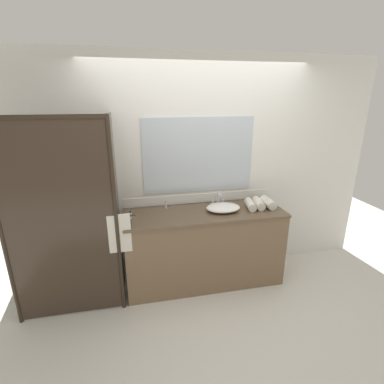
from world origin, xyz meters
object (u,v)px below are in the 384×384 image
(faucet, at_px, (218,200))
(rolled_towel_far_edge, at_px, (250,205))
(amenity_bottle_shampoo, at_px, (166,205))
(rolled_towel_middle, at_px, (259,203))
(amenity_bottle_body_wash, at_px, (131,215))
(sink_basin, at_px, (223,208))
(rolled_towel_near_edge, at_px, (268,203))

(faucet, distance_m, rolled_towel_far_edge, 0.38)
(amenity_bottle_shampoo, xyz_separation_m, rolled_towel_middle, (1.06, -0.20, 0.01))
(amenity_bottle_body_wash, height_order, rolled_towel_far_edge, rolled_towel_far_edge)
(sink_basin, relative_size, amenity_bottle_shampoo, 4.56)
(amenity_bottle_body_wash, distance_m, rolled_towel_far_edge, 1.36)
(sink_basin, distance_m, amenity_bottle_body_wash, 1.03)
(faucet, height_order, rolled_towel_far_edge, faucet)
(amenity_bottle_body_wash, bearing_deg, sink_basin, 0.23)
(faucet, bearing_deg, rolled_towel_far_edge, -29.95)
(faucet, bearing_deg, amenity_bottle_body_wash, -169.16)
(faucet, bearing_deg, sink_basin, -90.00)
(sink_basin, xyz_separation_m, faucet, (0.00, 0.19, 0.02))
(amenity_bottle_shampoo, bearing_deg, rolled_towel_near_edge, -10.52)
(sink_basin, relative_size, faucet, 2.29)
(sink_basin, bearing_deg, rolled_towel_far_edge, 0.50)
(faucet, relative_size, amenity_bottle_shampoo, 1.99)
(faucet, relative_size, rolled_towel_near_edge, 0.70)
(amenity_bottle_shampoo, xyz_separation_m, rolled_towel_far_edge, (0.95, -0.21, 0.01))
(amenity_bottle_shampoo, bearing_deg, sink_basin, -19.00)
(amenity_bottle_shampoo, xyz_separation_m, rolled_towel_near_edge, (1.17, -0.22, 0.01))
(faucet, bearing_deg, rolled_towel_near_edge, -19.63)
(sink_basin, bearing_deg, amenity_bottle_shampoo, 161.00)
(rolled_towel_near_edge, bearing_deg, amenity_bottle_shampoo, 169.48)
(amenity_bottle_body_wash, relative_size, rolled_towel_far_edge, 0.35)
(rolled_towel_middle, bearing_deg, rolled_towel_far_edge, -171.57)
(rolled_towel_near_edge, distance_m, rolled_towel_far_edge, 0.22)
(amenity_bottle_body_wash, height_order, rolled_towel_middle, rolled_towel_middle)
(rolled_towel_far_edge, bearing_deg, rolled_towel_middle, 8.43)
(amenity_bottle_shampoo, distance_m, amenity_bottle_body_wash, 0.46)
(rolled_towel_near_edge, bearing_deg, amenity_bottle_body_wash, -179.97)
(sink_basin, xyz_separation_m, amenity_bottle_body_wash, (-1.03, -0.00, 0.00))
(rolled_towel_middle, bearing_deg, amenity_bottle_body_wash, -179.09)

